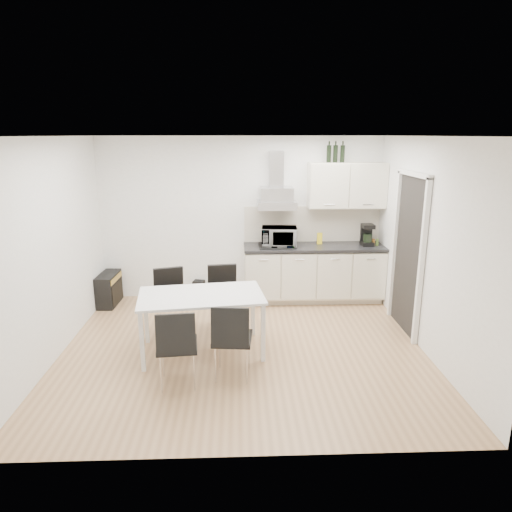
{
  "coord_description": "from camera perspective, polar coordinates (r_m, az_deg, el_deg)",
  "views": [
    {
      "loc": [
        -0.04,
        -5.26,
        2.62
      ],
      "look_at": [
        0.18,
        0.41,
        1.1
      ],
      "focal_mm": 32.0,
      "sensor_mm": 36.0,
      "label": 1
    }
  ],
  "objects": [
    {
      "name": "guitar_amp",
      "position": [
        7.59,
        -17.9,
        -3.95
      ],
      "size": [
        0.29,
        0.61,
        0.5
      ],
      "rotation": [
        0.0,
        0.0,
        -0.04
      ],
      "color": "black",
      "rests_on": "ground"
    },
    {
      "name": "ground",
      "position": [
        5.88,
        -1.61,
        -11.49
      ],
      "size": [
        4.5,
        4.5,
        0.0
      ],
      "primitive_type": "plane",
      "color": "tan",
      "rests_on": "ground"
    },
    {
      "name": "chair_far_left",
      "position": [
        6.24,
        -10.53,
        -5.74
      ],
      "size": [
        0.56,
        0.6,
        0.88
      ],
      "primitive_type": null,
      "rotation": [
        0.0,
        0.0,
        3.43
      ],
      "color": "black",
      "rests_on": "ground"
    },
    {
      "name": "chair_far_right",
      "position": [
        6.29,
        -4.06,
        -5.35
      ],
      "size": [
        0.5,
        0.55,
        0.88
      ],
      "primitive_type": null,
      "rotation": [
        0.0,
        0.0,
        3.26
      ],
      "color": "black",
      "rests_on": "ground"
    },
    {
      "name": "chair_near_right",
      "position": [
        5.1,
        -2.96,
        -10.37
      ],
      "size": [
        0.49,
        0.54,
        0.88
      ],
      "primitive_type": null,
      "rotation": [
        0.0,
        0.0,
        -0.1
      ],
      "color": "black",
      "rests_on": "ground"
    },
    {
      "name": "kitchenette",
      "position": [
        7.33,
        7.5,
        0.71
      ],
      "size": [
        2.22,
        0.64,
        2.52
      ],
      "color": "beige",
      "rests_on": "ground"
    },
    {
      "name": "ceiling",
      "position": [
        5.26,
        -1.83,
        14.75
      ],
      "size": [
        4.5,
        4.5,
        0.0
      ],
      "primitive_type": "plane",
      "color": "white",
      "rests_on": "wall_back"
    },
    {
      "name": "wall_left",
      "position": [
        5.86,
        -24.3,
        0.61
      ],
      "size": [
        0.1,
        4.0,
        2.6
      ],
      "primitive_type": "cube",
      "color": "white",
      "rests_on": "ground"
    },
    {
      "name": "wall_right",
      "position": [
        5.89,
        20.74,
        1.04
      ],
      "size": [
        0.1,
        4.0,
        2.6
      ],
      "primitive_type": "cube",
      "color": "white",
      "rests_on": "ground"
    },
    {
      "name": "floor_speaker",
      "position": [
        7.61,
        -7.14,
        -4.13
      ],
      "size": [
        0.21,
        0.19,
        0.29
      ],
      "primitive_type": "cube",
      "rotation": [
        0.0,
        0.0,
        -0.24
      ],
      "color": "black",
      "rests_on": "ground"
    },
    {
      "name": "doorway",
      "position": [
        6.43,
        18.36,
        0.07
      ],
      "size": [
        0.08,
        1.04,
        2.1
      ],
      "primitive_type": "cube",
      "color": "white",
      "rests_on": "ground"
    },
    {
      "name": "wall_back",
      "position": [
        7.38,
        -1.87,
        4.67
      ],
      "size": [
        4.5,
        0.1,
        2.6
      ],
      "primitive_type": "cube",
      "color": "white",
      "rests_on": "ground"
    },
    {
      "name": "chair_near_left",
      "position": [
        5.01,
        -9.81,
        -11.06
      ],
      "size": [
        0.49,
        0.54,
        0.88
      ],
      "primitive_type": null,
      "rotation": [
        0.0,
        0.0,
        0.1
      ],
      "color": "black",
      "rests_on": "ground"
    },
    {
      "name": "wall_front",
      "position": [
        3.52,
        -1.39,
        -7.04
      ],
      "size": [
        4.5,
        0.1,
        2.6
      ],
      "primitive_type": "cube",
      "color": "white",
      "rests_on": "ground"
    },
    {
      "name": "dining_table",
      "position": [
        5.58,
        -6.86,
        -5.53
      ],
      "size": [
        1.58,
        1.03,
        0.75
      ],
      "rotation": [
        0.0,
        0.0,
        0.13
      ],
      "color": "white",
      "rests_on": "ground"
    }
  ]
}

